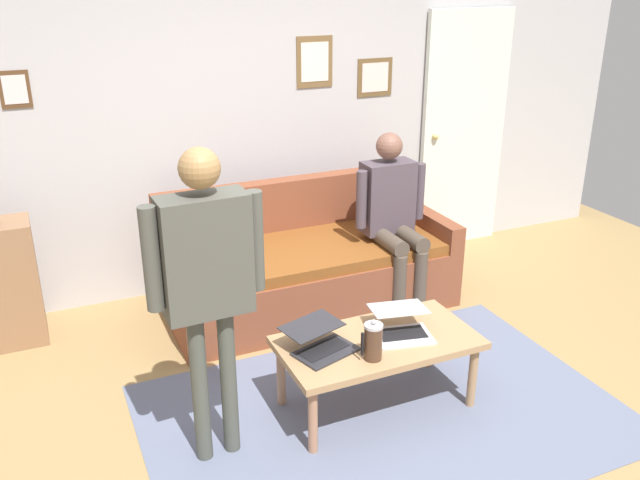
{
  "coord_description": "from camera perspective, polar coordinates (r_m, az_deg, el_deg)",
  "views": [
    {
      "loc": [
        1.51,
        2.66,
        2.34
      ],
      "look_at": [
        -0.04,
        -0.83,
        0.8
      ],
      "focal_mm": 37.77,
      "sensor_mm": 36.0,
      "label": 1
    }
  ],
  "objects": [
    {
      "name": "ground_plane",
      "position": [
        3.85,
        4.58,
        -15.53
      ],
      "size": [
        7.68,
        7.68,
        0.0
      ],
      "primitive_type": "plane",
      "color": "#997B4B"
    },
    {
      "name": "area_rug",
      "position": [
        3.95,
        5.44,
        -14.42
      ],
      "size": [
        2.63,
        1.75,
        0.01
      ],
      "primitive_type": "cube",
      "color": "slate",
      "rests_on": "ground_plane"
    },
    {
      "name": "back_wall",
      "position": [
        5.18,
        -6.75,
        10.83
      ],
      "size": [
        7.04,
        0.11,
        2.7
      ],
      "color": "#B9B7BA",
      "rests_on": "ground_plane"
    },
    {
      "name": "interior_door",
      "position": [
        6.05,
        12.04,
        8.95
      ],
      "size": [
        0.82,
        0.09,
        2.05
      ],
      "color": "white",
      "rests_on": "ground_plane"
    },
    {
      "name": "couch",
      "position": [
        4.96,
        -1.1,
        -2.24
      ],
      "size": [
        2.06,
        0.92,
        0.88
      ],
      "color": "brown",
      "rests_on": "ground_plane"
    },
    {
      "name": "coffee_table",
      "position": [
        3.81,
        4.91,
        -9.02
      ],
      "size": [
        1.11,
        0.58,
        0.43
      ],
      "color": "#A77F54",
      "rests_on": "ground_plane"
    },
    {
      "name": "laptop_left",
      "position": [
        3.66,
        0.07,
        -8.67
      ],
      "size": [
        0.41,
        0.41,
        0.12
      ],
      "color": "#28282D",
      "rests_on": "coffee_table"
    },
    {
      "name": "laptop_center",
      "position": [
        3.83,
        6.91,
        -7.27
      ],
      "size": [
        0.38,
        0.4,
        0.14
      ],
      "color": "silver",
      "rests_on": "coffee_table"
    },
    {
      "name": "french_press",
      "position": [
        3.56,
        4.52,
        -8.56
      ],
      "size": [
        0.12,
        0.1,
        0.23
      ],
      "color": "#4C3323",
      "rests_on": "coffee_table"
    },
    {
      "name": "side_shelf",
      "position": [
        4.87,
        -25.13,
        -3.41
      ],
      "size": [
        0.42,
        0.32,
        0.85
      ],
      "color": "#906747",
      "rests_on": "ground_plane"
    },
    {
      "name": "person_standing",
      "position": [
        3.16,
        -9.6,
        -2.55
      ],
      "size": [
        0.57,
        0.2,
        1.63
      ],
      "color": "#494C43",
      "rests_on": "ground_plane"
    },
    {
      "name": "person_seated",
      "position": [
        4.86,
        6.16,
        2.47
      ],
      "size": [
        0.55,
        0.51,
        1.28
      ],
      "color": "#4E4236",
      "rests_on": "ground_plane"
    }
  ]
}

